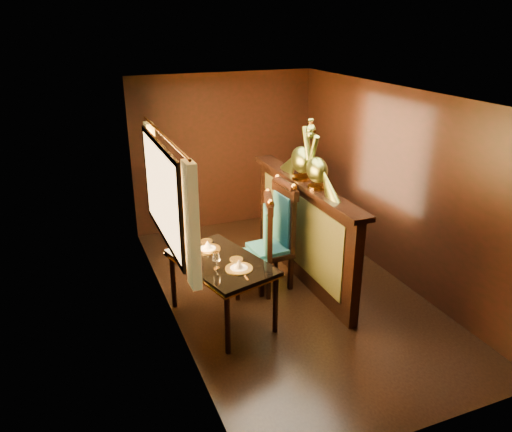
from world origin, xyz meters
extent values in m
plane|color=black|center=(0.00, 0.00, 0.00)|extent=(5.00, 5.00, 0.00)
cube|color=black|center=(0.00, 2.50, 1.25)|extent=(3.00, 0.04, 2.50)
cube|color=black|center=(0.00, -2.50, 1.25)|extent=(3.00, 0.04, 2.50)
cube|color=black|center=(-1.50, 0.00, 1.25)|extent=(0.04, 5.00, 2.50)
cube|color=black|center=(1.50, 0.00, 1.25)|extent=(0.04, 5.00, 2.50)
cube|color=beige|center=(0.00, 0.00, 2.50)|extent=(3.00, 5.00, 0.04)
cube|color=#FFC672|center=(-1.50, 0.30, 1.45)|extent=(0.01, 1.70, 1.05)
cube|color=#F1B341|center=(-1.40, -0.67, 1.40)|extent=(0.10, 0.22, 1.30)
cube|color=#F1B341|center=(-1.40, 1.27, 1.40)|extent=(0.10, 0.22, 1.30)
cylinder|color=orange|center=(-1.42, 0.30, 2.10)|extent=(0.03, 2.20, 0.03)
cube|color=black|center=(0.33, 0.30, 0.65)|extent=(0.12, 2.60, 1.30)
cube|color=#393C1B|center=(0.26, 0.30, 0.70)|extent=(0.02, 2.20, 0.95)
cube|color=black|center=(0.33, 0.30, 1.33)|extent=(0.26, 2.70, 0.06)
cube|color=black|center=(-0.98, -0.25, 0.74)|extent=(1.07, 1.42, 0.04)
cube|color=orange|center=(-0.98, -0.25, 0.71)|extent=(1.09, 1.44, 0.02)
cylinder|color=black|center=(-1.14, -0.89, 0.35)|extent=(0.06, 0.06, 0.70)
cylinder|color=black|center=(-0.52, -0.72, 0.35)|extent=(0.06, 0.06, 0.70)
cylinder|color=black|center=(-1.44, 0.21, 0.35)|extent=(0.06, 0.06, 0.70)
cylinder|color=black|center=(-0.83, 0.39, 0.35)|extent=(0.06, 0.06, 0.70)
cylinder|color=orange|center=(-0.87, -0.52, 0.76)|extent=(0.30, 0.30, 0.01)
cone|color=white|center=(-0.87, -0.52, 0.82)|extent=(0.11, 0.11, 0.10)
cylinder|color=orange|center=(-1.04, 0.08, 0.76)|extent=(0.30, 0.30, 0.01)
cone|color=white|center=(-1.04, 0.08, 0.82)|extent=(0.11, 0.11, 0.10)
cylinder|color=silver|center=(-1.25, -0.37, 0.79)|extent=(0.03, 0.03, 0.06)
cylinder|color=silver|center=(-1.28, -0.31, 0.79)|extent=(0.03, 0.03, 0.06)
cube|color=black|center=(-0.43, 0.19, 0.45)|extent=(0.59, 0.59, 0.06)
cube|color=navy|center=(-0.43, 0.19, 0.50)|extent=(0.53, 0.53, 0.05)
cube|color=navy|center=(-0.24, 0.13, 0.84)|extent=(0.15, 0.36, 0.60)
cube|color=black|center=(-0.68, 0.07, 0.21)|extent=(0.05, 0.05, 0.42)
cube|color=black|center=(-0.31, -0.05, 0.21)|extent=(0.05, 0.05, 0.42)
cube|color=black|center=(-0.55, 0.44, 0.21)|extent=(0.05, 0.05, 0.42)
cube|color=black|center=(-0.19, 0.31, 0.21)|extent=(0.05, 0.05, 0.42)
sphere|color=orange|center=(-0.30, -0.05, 1.29)|extent=(0.07, 0.07, 0.07)
sphere|color=orange|center=(-0.18, 0.31, 1.29)|extent=(0.07, 0.07, 0.07)
cube|color=black|center=(-0.18, 0.26, 0.48)|extent=(0.54, 0.54, 0.07)
cube|color=navy|center=(-0.18, 0.26, 0.54)|extent=(0.48, 0.48, 0.05)
cube|color=navy|center=(0.04, 0.28, 0.91)|extent=(0.06, 0.40, 0.65)
cube|color=black|center=(-0.37, 0.04, 0.23)|extent=(0.05, 0.05, 0.45)
cube|color=black|center=(0.05, 0.07, 0.23)|extent=(0.05, 0.05, 0.45)
cube|color=black|center=(-0.40, 0.46, 0.23)|extent=(0.05, 0.05, 0.45)
cube|color=black|center=(0.02, 0.48, 0.23)|extent=(0.05, 0.05, 0.45)
sphere|color=orange|center=(0.06, 0.07, 1.40)|extent=(0.08, 0.08, 0.08)
sphere|color=orange|center=(0.03, 0.49, 1.40)|extent=(0.08, 0.08, 0.08)
camera|label=1|loc=(-2.49, -5.01, 3.29)|focal=35.00mm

